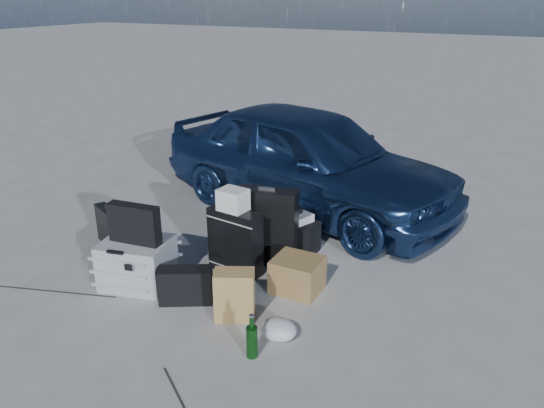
# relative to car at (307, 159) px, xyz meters

# --- Properties ---
(ground) EXTENTS (60.00, 60.00, 0.00)m
(ground) POSITION_rel_car_xyz_m (0.07, -2.23, -0.59)
(ground) COLOR #A4A3A0
(ground) RESTS_ON ground
(car) EXTENTS (3.70, 2.15, 1.18)m
(car) POSITION_rel_car_xyz_m (0.00, 0.00, 0.00)
(car) COLOR navy
(car) RESTS_ON ground
(pelican_case) EXTENTS (0.64, 0.56, 0.40)m
(pelican_case) POSITION_rel_car_xyz_m (-0.57, -2.19, -0.39)
(pelican_case) COLOR #A1A5A7
(pelican_case) RESTS_ON ground
(laptop_bag) EXTENTS (0.45, 0.17, 0.33)m
(laptop_bag) POSITION_rel_car_xyz_m (-0.55, -2.20, -0.03)
(laptop_bag) COLOR black
(laptop_bag) RESTS_ON pelican_case
(briefcase) EXTENTS (0.49, 0.31, 0.38)m
(briefcase) POSITION_rel_car_xyz_m (-1.28, -1.76, -0.40)
(briefcase) COLOR black
(briefcase) RESTS_ON ground
(suitcase_left) EXTENTS (0.57, 0.31, 0.71)m
(suitcase_left) POSITION_rel_car_xyz_m (0.22, -1.34, -0.24)
(suitcase_left) COLOR black
(suitcase_left) RESTS_ON ground
(suitcase_right) EXTENTS (0.50, 0.23, 0.58)m
(suitcase_right) POSITION_rel_car_xyz_m (0.05, -1.63, -0.30)
(suitcase_right) COLOR black
(suitcase_right) RESTS_ON ground
(white_carton) EXTENTS (0.25, 0.21, 0.19)m
(white_carton) POSITION_rel_car_xyz_m (0.04, -1.62, 0.08)
(white_carton) COLOR silver
(white_carton) RESTS_ON suitcase_right
(duffel_bag) EXTENTS (0.60, 0.26, 0.30)m
(duffel_bag) POSITION_rel_car_xyz_m (0.26, -1.01, -0.44)
(duffel_bag) COLOR black
(duffel_bag) RESTS_ON ground
(flat_box_white) EXTENTS (0.51, 0.45, 0.07)m
(flat_box_white) POSITION_rel_car_xyz_m (0.25, -1.00, -0.25)
(flat_box_white) COLOR silver
(flat_box_white) RESTS_ON duffel_bag
(flat_box_black) EXTENTS (0.28, 0.23, 0.05)m
(flat_box_black) POSITION_rel_car_xyz_m (0.25, -1.00, -0.19)
(flat_box_black) COLOR black
(flat_box_black) RESTS_ON flat_box_white
(kraft_bag) EXTENTS (0.35, 0.29, 0.40)m
(kraft_bag) POSITION_rel_car_xyz_m (0.42, -2.25, -0.39)
(kraft_bag) COLOR tan
(kraft_bag) RESTS_ON ground
(cardboard_box) EXTENTS (0.39, 0.34, 0.29)m
(cardboard_box) POSITION_rel_car_xyz_m (0.67, -1.67, -0.45)
(cardboard_box) COLOR olive
(cardboard_box) RESTS_ON ground
(plastic_bag) EXTENTS (0.27, 0.23, 0.15)m
(plastic_bag) POSITION_rel_car_xyz_m (0.84, -2.33, -0.52)
(plastic_bag) COLOR #BABCC0
(plastic_bag) RESTS_ON ground
(messenger_bag) EXTENTS (0.45, 0.35, 0.30)m
(messenger_bag) POSITION_rel_car_xyz_m (-0.04, -2.24, -0.44)
(messenger_bag) COLOR black
(messenger_bag) RESTS_ON ground
(green_bottle) EXTENTS (0.09, 0.09, 0.32)m
(green_bottle) POSITION_rel_car_xyz_m (0.77, -2.59, -0.43)
(green_bottle) COLOR black
(green_bottle) RESTS_ON ground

